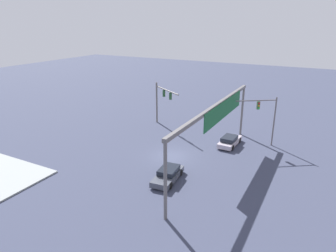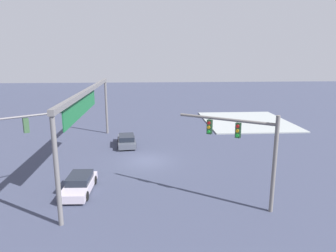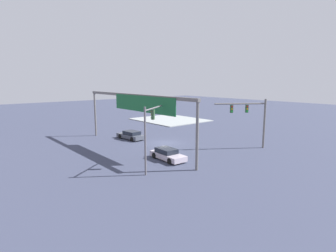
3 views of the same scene
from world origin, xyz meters
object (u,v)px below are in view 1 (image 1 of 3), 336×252
object	(u,v)px
traffic_signal_near_corner	(162,98)
sedan_car_approaching	(168,175)
traffic_signal_opposite_side	(266,113)
sedan_car_waiting_far	(230,141)

from	to	relation	value
traffic_signal_near_corner	sedan_car_approaching	distance (m)	16.93
sedan_car_approaching	traffic_signal_opposite_side	bearing A→B (deg)	148.70
traffic_signal_opposite_side	sedan_car_approaching	bearing A→B (deg)	29.88
traffic_signal_opposite_side	sedan_car_waiting_far	bearing A→B (deg)	-8.12
sedan_car_approaching	sedan_car_waiting_far	distance (m)	11.64
traffic_signal_near_corner	traffic_signal_opposite_side	distance (m)	14.93
traffic_signal_opposite_side	sedan_car_waiting_far	xyz separation A→B (m)	(1.83, -3.70, -3.64)
traffic_signal_near_corner	sedan_car_approaching	size ratio (longest dim) A/B	1.32
sedan_car_waiting_far	traffic_signal_opposite_side	bearing A→B (deg)	-61.38
traffic_signal_near_corner	sedan_car_waiting_far	world-z (taller)	traffic_signal_near_corner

